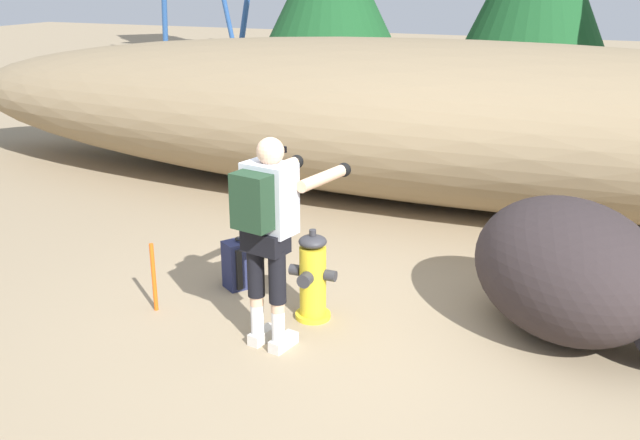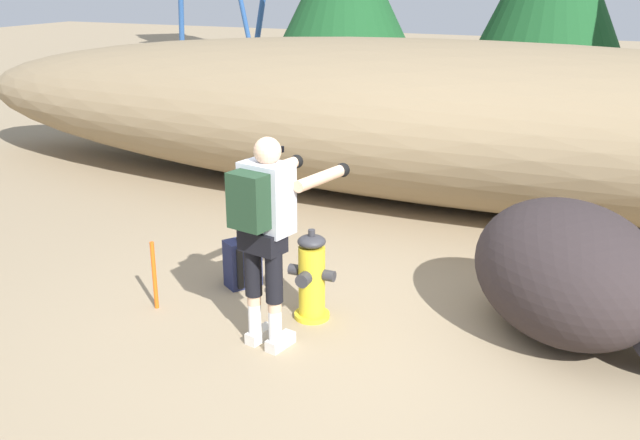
% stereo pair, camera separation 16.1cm
% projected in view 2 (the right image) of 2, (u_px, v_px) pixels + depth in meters
% --- Properties ---
extents(ground_plane, '(56.00, 56.00, 0.04)m').
position_uv_depth(ground_plane, '(322.00, 343.00, 5.57)').
color(ground_plane, '#998466').
extents(dirt_embankment, '(14.93, 3.20, 1.94)m').
position_uv_depth(dirt_embankment, '(457.00, 122.00, 8.75)').
color(dirt_embankment, '#897556').
rests_on(dirt_embankment, ground_plane).
extents(fire_hydrant, '(0.40, 0.35, 0.77)m').
position_uv_depth(fire_hydrant, '(312.00, 278.00, 5.83)').
color(fire_hydrant, yellow).
rests_on(fire_hydrant, ground_plane).
extents(utility_worker, '(0.64, 1.03, 1.62)m').
position_uv_depth(utility_worker, '(267.00, 218.00, 5.20)').
color(utility_worker, beige).
rests_on(utility_worker, ground_plane).
extents(spare_backpack, '(0.36, 0.36, 0.47)m').
position_uv_depth(spare_backpack, '(242.00, 263.00, 6.49)').
color(spare_backpack, '#23284C').
rests_on(spare_backpack, ground_plane).
extents(boulder_large, '(2.06, 2.10, 1.08)m').
position_uv_depth(boulder_large, '(566.00, 271.00, 5.49)').
color(boulder_large, '#2E2627').
rests_on(boulder_large, ground_plane).
extents(survey_stake, '(0.04, 0.04, 0.60)m').
position_uv_depth(survey_stake, '(154.00, 275.00, 6.02)').
color(survey_stake, '#E55914').
rests_on(survey_stake, ground_plane).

